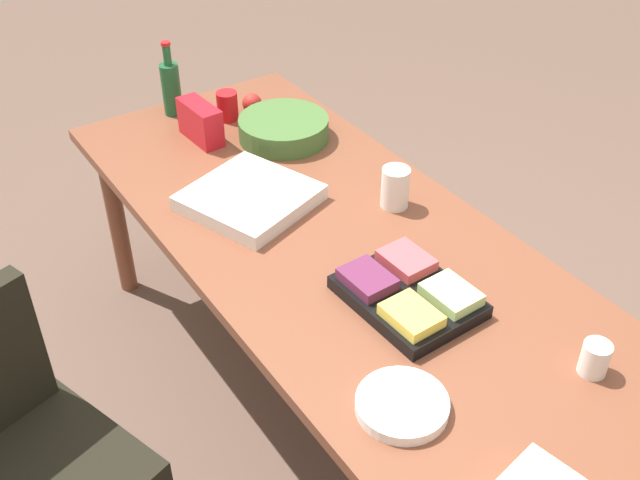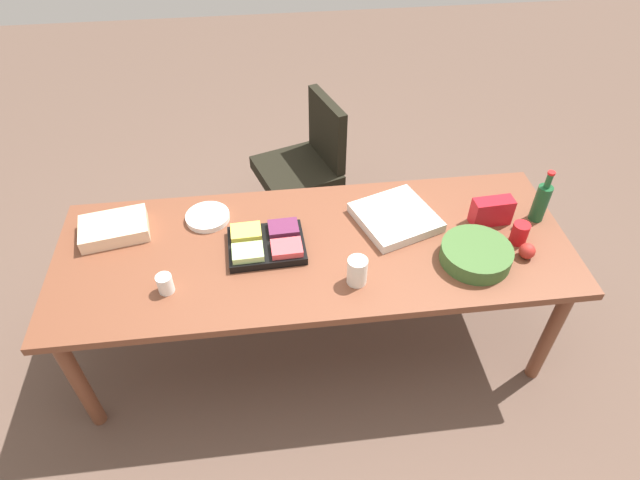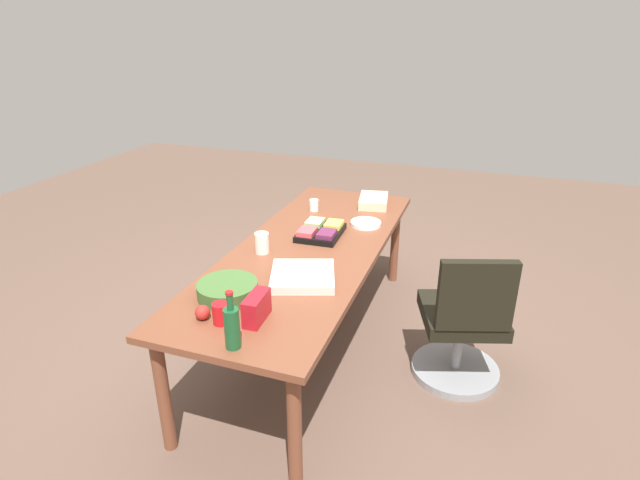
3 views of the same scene
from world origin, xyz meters
TOP-DOWN VIEW (x-y plane):
  - ground_plane at (0.00, 0.00)m, footprint 10.00×10.00m
  - conference_table at (0.00, 0.00)m, footprint 2.47×0.91m
  - pizza_box at (0.42, 0.13)m, footprint 0.46×0.46m
  - mayo_jar at (0.16, -0.25)m, footprint 0.10×0.10m
  - apple_red at (0.98, -0.19)m, footprint 0.09×0.09m
  - fruit_platter at (-0.23, 0.01)m, footprint 0.37×0.29m
  - paper_cup at (-0.68, -0.20)m, footprint 0.08×0.08m
  - red_solo_cup at (0.98, -0.09)m, footprint 0.08×0.08m
  - paper_plate_stack at (-0.52, 0.26)m, footprint 0.22×0.22m
  - salad_bowl at (0.73, -0.18)m, footprint 0.41×0.41m
  - wine_bottle at (1.14, 0.07)m, footprint 0.08×0.08m
  - chip_bag_red at (0.89, 0.07)m, footprint 0.20×0.09m

SIDE VIEW (x-z plane):
  - ground_plane at x=0.00m, z-range 0.00..0.00m
  - conference_table at x=0.00m, z-range 0.30..1.05m
  - paper_plate_stack at x=-0.52m, z-range 0.75..0.78m
  - pizza_box at x=0.42m, z-range 0.75..0.80m
  - fruit_platter at x=-0.23m, z-range 0.74..0.81m
  - apple_red at x=0.98m, z-range 0.75..0.82m
  - salad_bowl at x=0.73m, z-range 0.75..0.83m
  - paper_cup at x=-0.68m, z-range 0.75..0.84m
  - red_solo_cup at x=0.98m, z-range 0.75..0.86m
  - mayo_jar at x=0.16m, z-range 0.75..0.88m
  - chip_bag_red at x=0.89m, z-range 0.75..0.89m
  - wine_bottle at x=1.14m, z-range 0.71..1.00m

